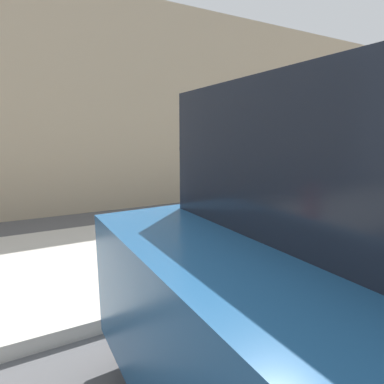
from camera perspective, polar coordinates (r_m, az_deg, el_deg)
The scene contains 4 objects.
ground_plane at distance 2.88m, azimuth 20.61°, elevation -24.35°, with size 60.00×60.00×0.00m, color #515154.
sidewalk at distance 4.42m, azimuth -1.31°, elevation -9.95°, with size 24.00×2.80×0.13m.
building_facade at distance 7.00m, azimuth -12.82°, elevation 15.55°, with size 24.00×0.30×4.51m.
parking_meter at distance 2.93m, azimuth 0.00°, elevation 2.04°, with size 0.22×0.15×1.47m.
Camera 1 is at (-1.84, -1.51, 1.61)m, focal length 28.00 mm.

